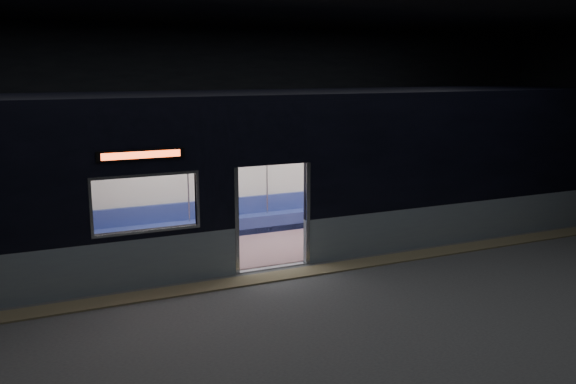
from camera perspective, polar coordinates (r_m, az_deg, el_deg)
station_floor at (r=11.09m, az=0.69°, el=-8.75°), size 24.00×14.00×0.01m
station_envelope at (r=10.41m, az=0.74°, el=10.56°), size 24.00×14.00×5.00m
tactile_strip at (r=11.56m, az=-0.47°, el=-7.80°), size 22.80×0.50×0.03m
metro_car at (r=12.91m, az=-4.07°, el=2.61°), size 18.00×3.04×3.35m
passenger at (r=15.67m, az=8.00°, el=0.38°), size 0.46×0.77×1.47m
handbag at (r=15.47m, az=8.37°, el=-0.30°), size 0.32×0.28×0.16m
transit_map at (r=16.12m, az=9.19°, el=2.86°), size 0.93×0.03×0.60m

